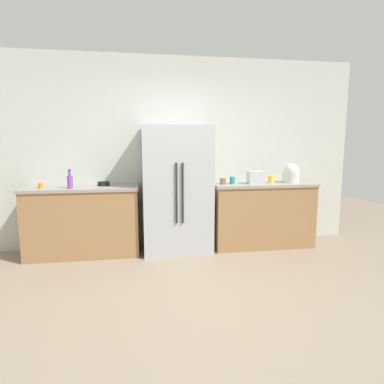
{
  "coord_description": "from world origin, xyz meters",
  "views": [
    {
      "loc": [
        -0.56,
        -2.8,
        1.5
      ],
      "look_at": [
        -0.02,
        0.5,
        1.0
      ],
      "focal_mm": 30.48,
      "sensor_mm": 36.0,
      "label": 1
    }
  ],
  "objects": [
    {
      "name": "refrigerator",
      "position": [
        -0.05,
        1.63,
        0.87
      ],
      "size": [
        0.93,
        0.66,
        1.73
      ],
      "color": "#B2B5BA",
      "rests_on": "ground_plane"
    },
    {
      "name": "bowl_a",
      "position": [
        -1.04,
        1.73,
        0.96
      ],
      "size": [
        0.16,
        0.16,
        0.05
      ],
      "primitive_type": "cylinder",
      "color": "black",
      "rests_on": "counter_left"
    },
    {
      "name": "ground_plane",
      "position": [
        0.0,
        0.0,
        0.0
      ],
      "size": [
        10.73,
        10.73,
        0.0
      ],
      "primitive_type": "plane",
      "color": "gray"
    },
    {
      "name": "cup_b",
      "position": [
        0.61,
        1.63,
        0.97
      ],
      "size": [
        0.09,
        0.09,
        0.08
      ],
      "primitive_type": "cylinder",
      "color": "brown",
      "rests_on": "counter_right"
    },
    {
      "name": "cup_c",
      "position": [
        1.35,
        1.69,
        0.98
      ],
      "size": [
        0.09,
        0.09,
        0.1
      ],
      "primitive_type": "cylinder",
      "color": "yellow",
      "rests_on": "counter_right"
    },
    {
      "name": "counter_left",
      "position": [
        -1.31,
        1.67,
        0.47
      ],
      "size": [
        1.48,
        0.6,
        0.93
      ],
      "color": "#9E7247",
      "rests_on": "ground_plane"
    },
    {
      "name": "bottle_a",
      "position": [
        -1.43,
        1.51,
        1.02
      ],
      "size": [
        0.07,
        0.07,
        0.24
      ],
      "color": "purple",
      "rests_on": "counter_left"
    },
    {
      "name": "cup_a",
      "position": [
        0.75,
        1.63,
        0.98
      ],
      "size": [
        0.08,
        0.08,
        0.1
      ],
      "primitive_type": "cylinder",
      "color": "teal",
      "rests_on": "counter_right"
    },
    {
      "name": "kitchen_back_panel",
      "position": [
        0.0,
        2.02,
        1.36
      ],
      "size": [
        5.36,
        0.1,
        2.73
      ],
      "primitive_type": "cube",
      "color": "silver",
      "rests_on": "ground_plane"
    },
    {
      "name": "counter_right",
      "position": [
        1.21,
        1.67,
        0.47
      ],
      "size": [
        1.48,
        0.6,
        0.93
      ],
      "color": "#9E7247",
      "rests_on": "ground_plane"
    },
    {
      "name": "rice_cooker",
      "position": [
        1.64,
        1.66,
        1.06
      ],
      "size": [
        0.24,
        0.24,
        0.28
      ],
      "color": "silver",
      "rests_on": "counter_right"
    },
    {
      "name": "toaster",
      "position": [
        1.09,
        1.61,
        1.02
      ],
      "size": [
        0.24,
        0.14,
        0.18
      ],
      "primitive_type": "cube",
      "color": "silver",
      "rests_on": "counter_right"
    },
    {
      "name": "cup_d",
      "position": [
        -1.8,
        1.6,
        0.97
      ],
      "size": [
        0.07,
        0.07,
        0.07
      ],
      "primitive_type": "cylinder",
      "color": "orange",
      "rests_on": "counter_left"
    }
  ]
}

